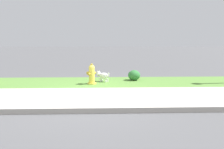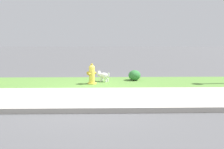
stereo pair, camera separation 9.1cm
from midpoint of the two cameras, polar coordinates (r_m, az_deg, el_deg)
name	(u,v)px [view 1 (the left image)]	position (r m, az deg, el deg)	size (l,w,h in m)	color
ground_plane	(89,97)	(6.00, -6.47, -5.98)	(120.00, 120.00, 0.00)	#515154
sidewalk_pavement	(89,97)	(6.00, -6.47, -5.94)	(18.00, 2.40, 0.01)	#ADA89E
grass_verge	(93,82)	(8.23, -5.23, -1.93)	(18.00, 2.19, 0.01)	#568438
street_curb	(85,110)	(4.76, -7.69, -9.17)	(18.00, 0.16, 0.12)	#ADA89E
fire_hydrant_across_street	(92,74)	(7.79, -5.68, 0.06)	(0.35, 0.36, 0.73)	yellow
small_white_dog	(103,76)	(8.25, -2.75, -0.27)	(0.50, 0.43, 0.42)	white
shrub_bush_far_verge	(134,75)	(8.56, 5.49, -0.19)	(0.47, 0.47, 0.40)	#337538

